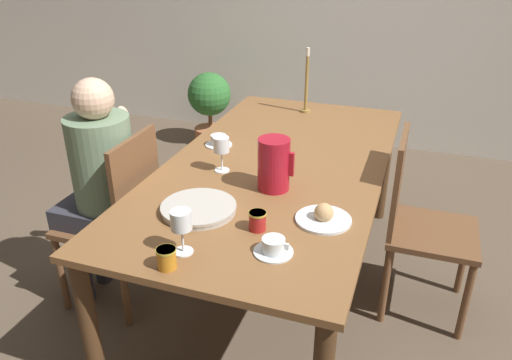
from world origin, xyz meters
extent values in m
plane|color=brown|center=(0.00, 0.00, 0.00)|extent=(20.00, 20.00, 0.00)
cube|color=brown|center=(0.00, 0.00, 0.73)|extent=(1.04, 2.04, 0.03)
cylinder|color=#472D19|center=(-0.46, -0.96, 0.36)|extent=(0.07, 0.07, 0.72)
cylinder|color=#472D19|center=(-0.46, 0.96, 0.36)|extent=(0.07, 0.07, 0.72)
cylinder|color=#472D19|center=(0.46, 0.96, 0.36)|extent=(0.07, 0.07, 0.72)
cylinder|color=brown|center=(-0.97, -0.54, 0.22)|extent=(0.04, 0.04, 0.44)
cylinder|color=brown|center=(-0.97, -0.17, 0.22)|extent=(0.04, 0.04, 0.44)
cylinder|color=brown|center=(-0.60, -0.54, 0.22)|extent=(0.04, 0.04, 0.44)
cylinder|color=brown|center=(-0.60, -0.17, 0.22)|extent=(0.04, 0.04, 0.44)
cube|color=brown|center=(-0.78, -0.35, 0.45)|extent=(0.42, 0.42, 0.03)
cube|color=brown|center=(-0.58, -0.35, 0.70)|extent=(0.03, 0.39, 0.47)
cylinder|color=brown|center=(0.97, 0.28, 0.22)|extent=(0.04, 0.04, 0.44)
cylinder|color=brown|center=(0.97, -0.09, 0.22)|extent=(0.04, 0.04, 0.44)
cylinder|color=brown|center=(0.60, 0.28, 0.22)|extent=(0.04, 0.04, 0.44)
cylinder|color=brown|center=(0.60, -0.09, 0.22)|extent=(0.04, 0.04, 0.44)
cube|color=brown|center=(0.78, 0.09, 0.45)|extent=(0.42, 0.42, 0.03)
cube|color=brown|center=(0.58, 0.09, 0.70)|extent=(0.03, 0.39, 0.47)
cylinder|color=#33333D|center=(-0.93, -0.43, 0.23)|extent=(0.09, 0.09, 0.47)
cylinder|color=#33333D|center=(-0.93, -0.27, 0.23)|extent=(0.09, 0.09, 0.47)
cube|color=#33333D|center=(-0.85, -0.35, 0.51)|extent=(0.30, 0.34, 0.11)
cylinder|color=slate|center=(-0.76, -0.35, 0.79)|extent=(0.30, 0.30, 0.46)
sphere|color=#D6AD8E|center=(-0.76, -0.35, 1.10)|extent=(0.19, 0.19, 0.19)
cylinder|color=#D6AD8E|center=(-0.86, -0.14, 0.90)|extent=(0.25, 0.06, 0.20)
cylinder|color=#A31423|center=(0.07, -0.26, 0.87)|extent=(0.14, 0.14, 0.23)
cube|color=#A31423|center=(0.15, -0.26, 0.88)|extent=(0.02, 0.02, 0.11)
cone|color=#A31423|center=(0.01, -0.26, 0.96)|extent=(0.04, 0.04, 0.04)
cylinder|color=white|center=(-0.22, -0.17, 0.75)|extent=(0.07, 0.07, 0.00)
cylinder|color=white|center=(-0.22, -0.17, 0.80)|extent=(0.01, 0.01, 0.09)
cylinder|color=white|center=(-0.22, -0.17, 0.89)|extent=(0.08, 0.08, 0.07)
cylinder|color=white|center=(-0.09, -0.84, 0.75)|extent=(0.07, 0.07, 0.00)
cylinder|color=white|center=(-0.09, -0.84, 0.80)|extent=(0.01, 0.01, 0.09)
cylinder|color=white|center=(-0.09, -0.84, 0.88)|extent=(0.08, 0.08, 0.07)
cylinder|color=red|center=(-0.09, -0.84, 0.87)|extent=(0.06, 0.06, 0.04)
cylinder|color=silver|center=(0.22, -0.74, 0.75)|extent=(0.14, 0.14, 0.01)
cylinder|color=silver|center=(0.22, -0.74, 0.78)|extent=(0.08, 0.08, 0.05)
cube|color=silver|center=(0.27, -0.74, 0.79)|extent=(0.01, 0.01, 0.03)
cylinder|color=silver|center=(-0.36, 0.12, 0.75)|extent=(0.14, 0.14, 0.01)
cylinder|color=silver|center=(-0.36, 0.12, 0.78)|extent=(0.08, 0.08, 0.05)
cube|color=silver|center=(-0.31, 0.12, 0.79)|extent=(0.01, 0.01, 0.03)
cylinder|color=#B7B2A8|center=(-0.16, -0.56, 0.76)|extent=(0.30, 0.30, 0.02)
cylinder|color=#B7B2A8|center=(-0.16, -0.56, 0.77)|extent=(0.31, 0.31, 0.01)
cylinder|color=silver|center=(0.34, -0.47, 0.76)|extent=(0.22, 0.22, 0.01)
sphere|color=tan|center=(0.34, -0.47, 0.79)|extent=(0.08, 0.08, 0.08)
cylinder|color=#C67A1E|center=(-0.10, -0.94, 0.79)|extent=(0.07, 0.07, 0.07)
cylinder|color=gold|center=(-0.10, -0.94, 0.82)|extent=(0.07, 0.07, 0.01)
cylinder|color=#A81E1E|center=(0.11, -0.61, 0.79)|extent=(0.07, 0.07, 0.07)
cylinder|color=gold|center=(0.11, -0.61, 0.82)|extent=(0.07, 0.07, 0.01)
cylinder|color=olive|center=(-0.06, 0.81, 0.76)|extent=(0.06, 0.06, 0.01)
cylinder|color=olive|center=(-0.06, 0.81, 0.93)|extent=(0.02, 0.02, 0.34)
cylinder|color=beige|center=(-0.06, 0.81, 1.13)|extent=(0.02, 0.02, 0.05)
cylinder|color=#A8603D|center=(-1.18, 1.81, 0.08)|extent=(0.30, 0.30, 0.15)
cylinder|color=brown|center=(-1.18, 1.81, 0.23)|extent=(0.04, 0.04, 0.15)
sphere|color=#2D6B2D|center=(-1.18, 1.81, 0.47)|extent=(0.39, 0.39, 0.39)
camera|label=1|loc=(0.64, -2.15, 1.77)|focal=35.00mm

